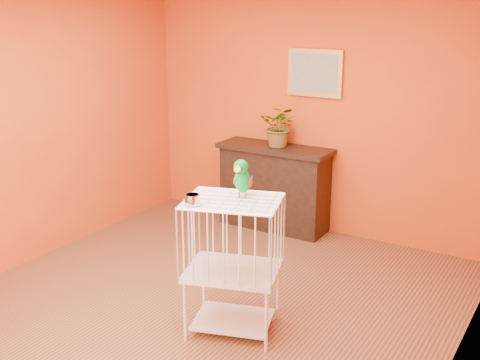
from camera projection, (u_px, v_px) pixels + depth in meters
The scene contains 8 objects.
ground at pixel (197, 309), 5.03m from camera, with size 4.50×4.50×0.00m, color brown.
room_shell at pixel (193, 123), 4.58m from camera, with size 4.50×4.50×4.50m.
console_cabinet at pixel (274, 187), 6.74m from camera, with size 1.28×0.46×0.95m.
potted_plant at pixel (282, 130), 6.56m from camera, with size 0.41×0.45×0.35m, color #26722D.
framed_picture at pixel (315, 73), 6.35m from camera, with size 0.62×0.04×0.50m.
birdcage at pixel (233, 264), 4.57m from camera, with size 0.82×0.72×1.07m.
feed_cup at pixel (192, 199), 4.30m from camera, with size 0.11×0.11×0.08m, color silver.
parrot at pixel (242, 178), 4.44m from camera, with size 0.15×0.27×0.30m.
Camera 1 is at (2.66, -3.67, 2.47)m, focal length 45.00 mm.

